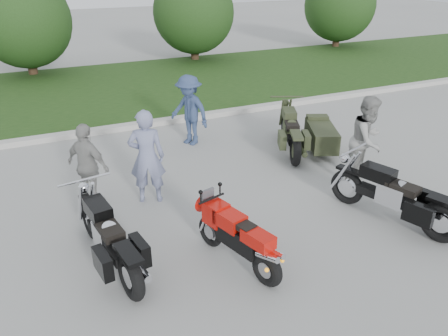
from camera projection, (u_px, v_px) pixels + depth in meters
name	position (u px, v px, depth m)	size (l,w,h in m)	color
ground	(255.00, 230.00, 7.78)	(80.00, 80.00, 0.00)	#9C9C97
curb	(158.00, 122.00, 12.67)	(60.00, 0.30, 0.15)	#B5B2AA
grass_strip	(126.00, 88.00, 16.08)	(60.00, 8.00, 0.14)	#33531C
tree_mid_left	(24.00, 21.00, 16.80)	(3.60, 3.60, 4.00)	#3F2B1C
tree_mid_right	(194.00, 12.00, 19.39)	(3.60, 3.60, 4.00)	#3F2B1C
tree_far_right	(340.00, 5.00, 22.36)	(3.60, 3.60, 4.00)	#3F2B1C
sportbike_red	(239.00, 237.00, 6.69)	(0.71, 1.82, 0.88)	black
cruiser_left	(110.00, 241.00, 6.64)	(0.66, 2.48, 0.96)	black
cruiser_right	(398.00, 199.00, 7.79)	(1.06, 2.43, 0.97)	black
cruiser_sidecar	(309.00, 135.00, 10.74)	(1.79, 2.35, 0.96)	black
person_stripe	(147.00, 157.00, 8.35)	(0.69, 0.45, 1.89)	#797FA4
person_grey	(367.00, 140.00, 9.12)	(0.92, 0.72, 1.89)	gray
person_denim	(189.00, 110.00, 11.04)	(1.16, 0.67, 1.80)	navy
person_back	(88.00, 166.00, 8.24)	(0.98, 0.41, 1.67)	gray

